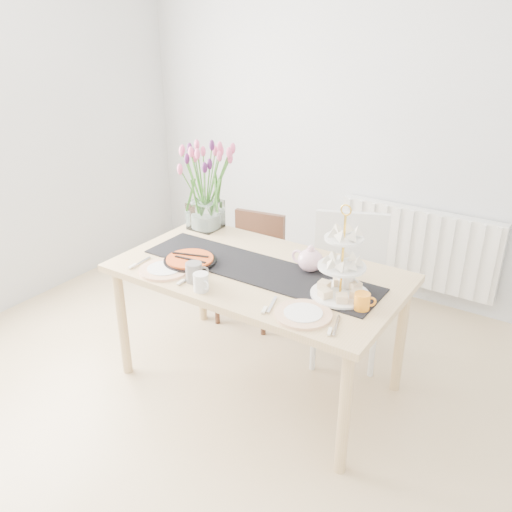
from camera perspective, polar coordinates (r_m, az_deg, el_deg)
The scene contains 16 objects.
room_shell at distance 2.33m, azimuth -10.36°, elevation 4.71°, with size 4.50×4.50×4.50m.
radiator at distance 4.23m, azimuth 16.54°, elevation 0.91°, with size 1.20×0.08×0.60m, color white.
dining_table at distance 3.05m, azimuth 0.24°, elevation -2.76°, with size 1.60×0.90×0.75m.
chair_brown at distance 3.89m, azimuth -0.18°, elevation -0.35°, with size 0.45×0.45×0.76m.
chair_white at distance 3.47m, azimuth 9.68°, elevation -2.10°, with size 0.60×0.60×0.93m.
table_runner at distance 3.02m, azimuth 0.24°, elevation -1.41°, with size 1.40×0.35×0.01m, color black.
tulip_vase at distance 3.50m, azimuth -5.52°, elevation 8.67°, with size 0.68×0.68×0.58m.
cake_stand at distance 2.72m, azimuth 8.97°, elevation -1.92°, with size 0.30×0.30×0.44m.
teapot at distance 2.98m, azimuth 5.74°, elevation -0.44°, with size 0.23×0.18×0.15m, color white, non-canonical shape.
cream_jug at distance 2.84m, azimuth 9.45°, elevation -2.65°, with size 0.09×0.09×0.09m, color white.
tart_tin at distance 3.11m, azimuth -6.97°, elevation -0.51°, with size 0.30×0.30×0.04m.
mug_grey at distance 2.89m, azimuth -6.55°, elevation -1.70°, with size 0.09×0.09×0.11m, color slate.
mug_white at distance 2.80m, azimuth -5.81°, elevation -2.75°, with size 0.08×0.08×0.10m, color silver.
mug_orange at distance 2.66m, azimuth 11.09°, elevation -4.77°, with size 0.08×0.08×0.09m, color orange.
plate_left at distance 3.05m, azimuth -9.62°, elevation -1.41°, with size 0.28×0.28×0.01m, color white.
plate_right at distance 2.59m, azimuth 4.98°, elevation -6.12°, with size 0.28×0.28×0.01m, color silver.
Camera 1 is at (1.54, -1.57, 2.08)m, focal length 38.00 mm.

